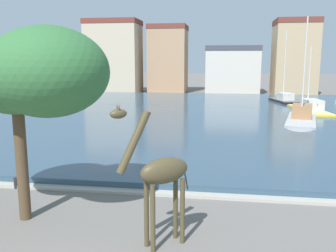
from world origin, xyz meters
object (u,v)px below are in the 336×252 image
sailboat_grey (301,120)px  giraffe_statue (161,174)px  sailboat_black (283,100)px  mooring_bollard (17,183)px  sailboat_yellow (308,109)px  shade_tree (24,75)px

sailboat_grey → giraffe_statue: bearing=-111.2°
sailboat_black → sailboat_grey: bearing=-93.2°
giraffe_statue → mooring_bollard: size_ratio=9.01×
sailboat_yellow → shade_tree: bearing=-118.7°
sailboat_black → giraffe_statue: bearing=-104.0°
sailboat_grey → sailboat_black: sailboat_black is taller
giraffe_statue → sailboat_black: size_ratio=0.49×
sailboat_black → shade_tree: sailboat_black is taller
sailboat_black → sailboat_yellow: size_ratio=0.96×
giraffe_statue → sailboat_grey: bearing=68.8°
giraffe_statue → sailboat_yellow: 31.54m
sailboat_yellow → sailboat_grey: bearing=-105.9°
giraffe_statue → shade_tree: bearing=165.8°
giraffe_statue → sailboat_black: sailboat_black is taller
giraffe_statue → shade_tree: shade_tree is taller
sailboat_grey → sailboat_black: 15.68m
sailboat_grey → sailboat_black: size_ratio=1.02×
sailboat_yellow → shade_tree: sailboat_yellow is taller
sailboat_grey → mooring_bollard: 23.81m
sailboat_grey → sailboat_black: (0.89, 15.66, -0.02)m
giraffe_statue → shade_tree: 5.78m
sailboat_yellow → mooring_bollard: bearing=-125.1°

